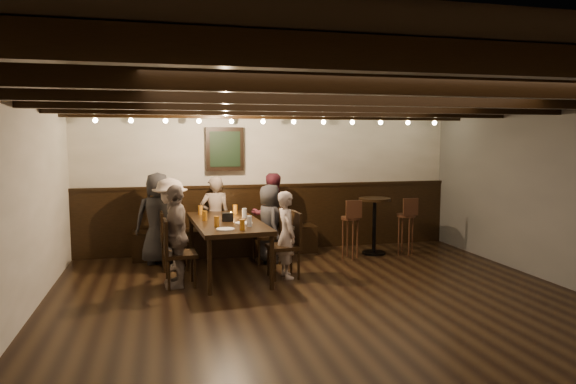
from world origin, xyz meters
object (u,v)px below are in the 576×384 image
object	(u,v)px
person_left_near	(171,224)
person_left_far	(176,236)
chair_left_near	(174,252)
person_bench_right	(271,215)
person_right_far	(287,235)
person_bench_centre	(215,217)
bar_stool_left	(350,237)
chair_right_far	(285,258)
person_bench_left	(158,218)
chair_left_far	(179,266)
bar_stool_right	(406,233)
chair_right_near	(268,245)
person_right_near	(270,224)
high_top_table	(374,217)
dining_table	(227,225)

from	to	relation	value
person_left_near	person_left_far	distance (m)	0.90
chair_left_near	person_bench_right	bearing A→B (deg)	105.54
person_right_far	person_bench_centre	bearing A→B (deg)	26.57
chair_left_near	person_right_far	bearing A→B (deg)	58.49
bar_stool_left	person_right_far	bearing A→B (deg)	-147.10
chair_right_far	person_bench_right	distance (m)	1.42
person_bench_left	person_bench_right	distance (m)	1.80
chair_left_near	chair_left_far	bearing A→B (deg)	-0.04
chair_right_far	person_bench_right	size ratio (longest dim) A/B	0.67
person_left_far	chair_left_far	bearing A→B (deg)	90.00
person_bench_centre	person_left_near	size ratio (longest dim) A/B	0.98
person_bench_right	person_right_far	xyz separation A→B (m)	(-0.07, -1.36, -0.08)
person_left_near	bar_stool_right	world-z (taller)	person_left_near
chair_right_near	person_bench_right	xyz separation A→B (m)	(0.15, 0.46, 0.41)
chair_right_far	person_bench_right	bearing A→B (deg)	-7.62
person_bench_left	bar_stool_left	bearing A→B (deg)	168.99
chair_right_far	person_bench_centre	xyz separation A→B (m)	(-0.81, 1.45, 0.38)
chair_left_far	person_right_near	bearing A→B (deg)	121.50
chair_right_far	bar_stool_left	size ratio (longest dim) A/B	0.96
person_bench_centre	person_right_far	size ratio (longest dim) A/B	1.10
chair_right_far	bar_stool_right	bearing A→B (deg)	-71.89
chair_left_far	high_top_table	distance (m)	3.44
chair_left_far	person_bench_centre	distance (m)	1.71
chair_right_far	person_bench_centre	distance (m)	1.71
person_bench_left	bar_stool_left	distance (m)	3.03
chair_right_far	chair_left_far	bearing A→B (deg)	90.00
chair_left_near	bar_stool_right	world-z (taller)	bar_stool_right
person_bench_left	chair_left_far	bearing A→B (deg)	97.65
dining_table	bar_stool_right	size ratio (longest dim) A/B	2.18
chair_left_near	person_left_far	xyz separation A→B (m)	(0.02, -0.90, 0.41)
chair_right_near	person_right_near	size ratio (longest dim) A/B	0.72
person_bench_right	high_top_table	world-z (taller)	person_bench_right
chair_left_far	person_bench_right	xyz separation A→B (m)	(1.54, 1.44, 0.41)
chair_left_near	chair_right_near	bearing A→B (deg)	90.00
person_left_near	person_right_near	bearing A→B (deg)	90.00
chair_left_far	person_left_far	xyz separation A→B (m)	(-0.03, -0.00, 0.40)
person_bench_centre	person_left_near	distance (m)	0.96
chair_right_near	bar_stool_right	distance (m)	2.35
person_right_far	bar_stool_left	size ratio (longest dim) A/B	1.26
person_left_far	person_right_far	world-z (taller)	person_left_far
chair_left_near	person_bench_centre	bearing A→B (deg)	129.88
dining_table	bar_stool_left	size ratio (longest dim) A/B	2.18
chair_right_near	person_bench_left	bearing A→B (deg)	74.46
chair_right_far	person_left_far	size ratio (longest dim) A/B	0.68
chair_left_near	bar_stool_left	size ratio (longest dim) A/B	0.90
dining_table	chair_right_near	bearing A→B (deg)	32.06
chair_left_near	person_bench_left	size ratio (longest dim) A/B	0.61
person_bench_right	person_left_far	world-z (taller)	person_bench_right
chair_right_near	bar_stool_right	xyz separation A→B (m)	(2.34, 0.00, 0.09)
person_bench_right	bar_stool_left	world-z (taller)	person_bench_right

